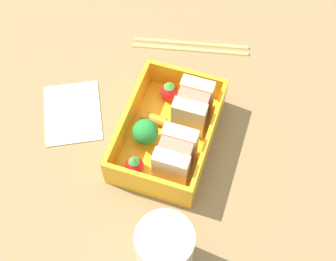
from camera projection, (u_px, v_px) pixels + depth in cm
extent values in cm
cube|color=olive|center=(168.00, 144.00, 67.10)|extent=(120.00, 120.00, 2.00)
cube|color=#F3A61C|center=(168.00, 138.00, 65.72)|extent=(17.76, 12.04, 1.20)
cube|color=#F3A61C|center=(209.00, 140.00, 62.48)|extent=(17.76, 0.60, 4.22)
cube|color=#F3A61C|center=(129.00, 117.00, 64.28)|extent=(17.76, 0.60, 4.22)
cube|color=#F3A61C|center=(186.00, 80.00, 67.51)|extent=(0.60, 10.84, 4.22)
cube|color=#F3A61C|center=(147.00, 183.00, 59.25)|extent=(0.60, 10.84, 4.22)
cube|color=#DBBF86|center=(197.00, 95.00, 65.20)|extent=(1.91, 4.61, 5.76)
cube|color=#D87259|center=(193.00, 106.00, 64.27)|extent=(1.91, 4.24, 5.30)
cube|color=#DBBF86|center=(189.00, 117.00, 63.35)|extent=(1.91, 4.61, 5.76)
cube|color=beige|center=(180.00, 143.00, 61.35)|extent=(1.91, 4.61, 5.76)
cube|color=#D87259|center=(175.00, 155.00, 60.43)|extent=(1.91, 4.24, 5.30)
cube|color=beige|center=(171.00, 168.00, 59.51)|extent=(1.91, 4.61, 5.76)
sphere|color=red|center=(169.00, 92.00, 67.42)|extent=(2.59, 2.59, 2.59)
cone|color=#419232|center=(169.00, 85.00, 66.04)|extent=(1.55, 1.55, 0.60)
cylinder|color=orange|center=(154.00, 119.00, 65.75)|extent=(1.47, 3.52, 1.46)
cylinder|color=#81D16E|center=(146.00, 139.00, 64.26)|extent=(1.13, 1.13, 1.24)
sphere|color=#227F2F|center=(145.00, 132.00, 62.66)|extent=(3.53, 3.53, 3.53)
sphere|color=red|center=(135.00, 166.00, 61.51)|extent=(2.44, 2.44, 2.44)
cone|color=#388237|center=(134.00, 160.00, 60.20)|extent=(1.46, 1.46, 0.60)
cylinder|color=#D5B561|center=(191.00, 42.00, 74.95)|extent=(4.63, 18.26, 0.70)
cylinder|color=#D5B561|center=(190.00, 49.00, 74.29)|extent=(4.63, 18.26, 0.70)
cylinder|color=white|center=(165.00, 250.00, 53.43)|extent=(6.54, 6.54, 9.56)
cube|color=silver|center=(74.00, 110.00, 68.61)|extent=(12.92, 11.91, 0.40)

